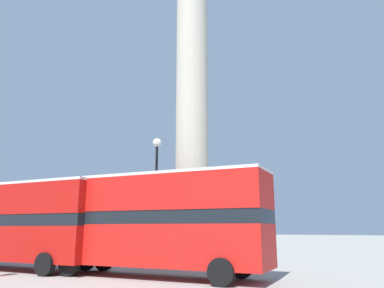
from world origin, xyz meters
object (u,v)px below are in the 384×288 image
at_px(monument_column, 192,100).
at_px(equestrian_statue, 89,232).
at_px(bus_b, 154,220).
at_px(bus_a, 13,222).
at_px(street_lamp, 156,187).

bearing_deg(monument_column, equestrian_statue, 161.31).
relative_size(bus_b, equestrian_statue, 1.59).
relative_size(bus_a, equestrian_statue, 1.76).
bearing_deg(street_lamp, equestrian_statue, 147.34).
distance_m(bus_a, street_lamp, 7.67).
relative_size(monument_column, street_lamp, 3.61).
bearing_deg(bus_b, equestrian_statue, 139.65).
xyz_separation_m(monument_column, equestrian_statue, (-11.26, 3.81, -8.30)).
bearing_deg(street_lamp, monument_column, 76.39).
xyz_separation_m(monument_column, bus_b, (1.21, -6.12, -7.67)).
bearing_deg(street_lamp, bus_b, -58.73).
bearing_deg(equestrian_statue, bus_a, -54.11).
height_order(bus_b, street_lamp, street_lamp).
height_order(bus_a, bus_b, bus_b).
distance_m(bus_a, equestrian_statue, 11.20).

